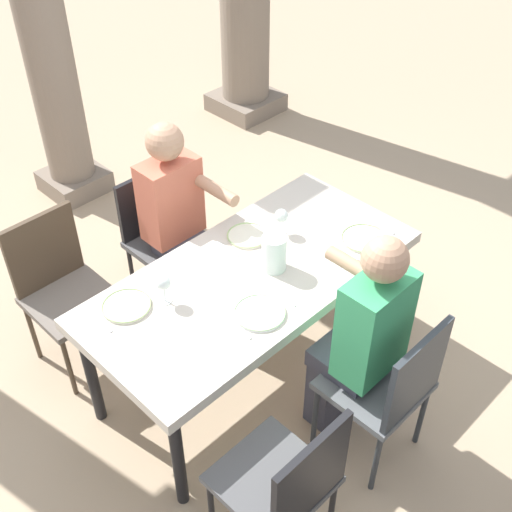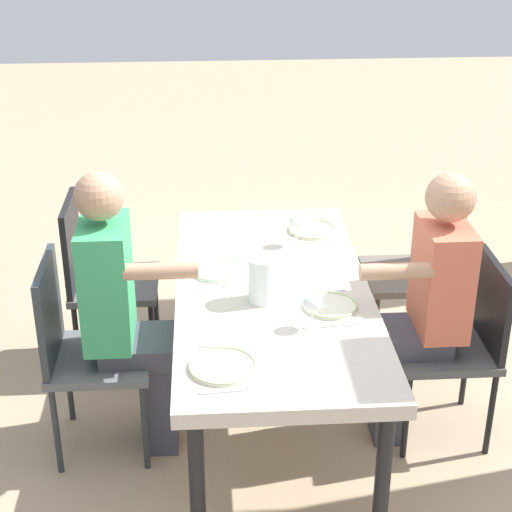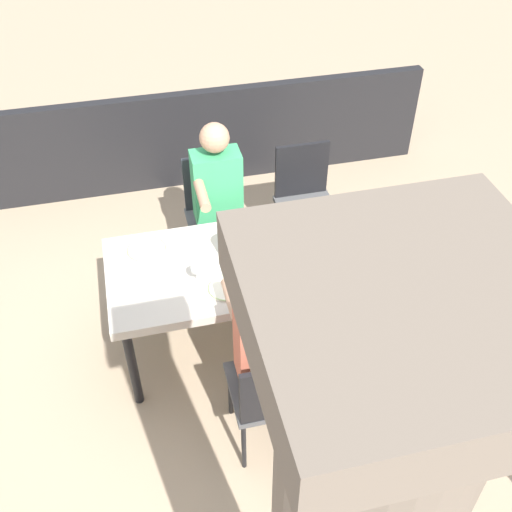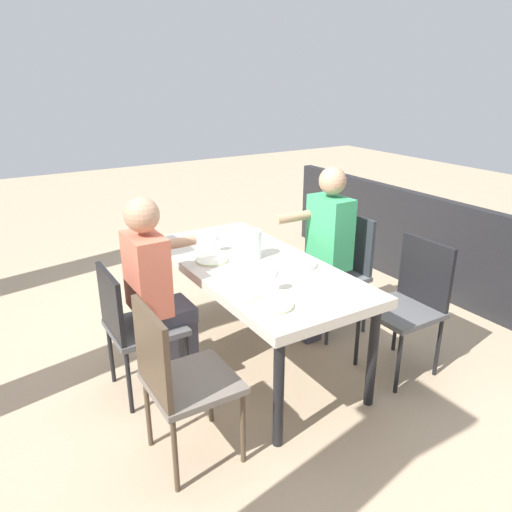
% 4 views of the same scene
% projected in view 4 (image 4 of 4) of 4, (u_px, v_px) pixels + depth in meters
% --- Properties ---
extents(ground_plane, '(16.00, 16.00, 0.00)m').
position_uv_depth(ground_plane, '(254.00, 358.00, 3.57)').
color(ground_plane, tan).
extents(dining_table, '(1.79, 0.85, 0.74)m').
position_uv_depth(dining_table, '(254.00, 273.00, 3.33)').
color(dining_table, beige).
rests_on(dining_table, ground).
extents(chair_west_north, '(0.44, 0.44, 0.92)m').
position_uv_depth(chair_west_north, '(177.00, 375.00, 2.46)').
color(chair_west_north, '#6A6158').
rests_on(chair_west_north, ground).
extents(chair_west_south, '(0.44, 0.44, 0.92)m').
position_uv_depth(chair_west_south, '(410.00, 299.00, 3.29)').
color(chair_west_south, '#4F4F50').
rests_on(chair_west_south, ground).
extents(chair_mid_north, '(0.44, 0.44, 0.87)m').
position_uv_depth(chair_mid_north, '(133.00, 322.00, 3.03)').
color(chair_mid_north, '#4F4F50').
rests_on(chair_mid_north, ground).
extents(chair_mid_south, '(0.44, 0.44, 0.93)m').
position_uv_depth(chair_mid_south, '(341.00, 265.00, 3.85)').
color(chair_mid_south, '#5B5E61').
rests_on(chair_mid_south, ground).
extents(diner_woman_green, '(0.35, 0.49, 1.32)m').
position_uv_depth(diner_woman_green, '(322.00, 249.00, 3.69)').
color(diner_woman_green, '#3F3F4C').
rests_on(diner_woman_green, ground).
extents(diner_man_white, '(0.35, 0.50, 1.29)m').
position_uv_depth(diner_man_white, '(158.00, 288.00, 3.06)').
color(diner_man_white, '#3F3F4C').
rests_on(diner_man_white, ground).
extents(patio_railing, '(4.19, 0.10, 0.90)m').
position_uv_depth(patio_railing, '(446.00, 251.00, 4.41)').
color(patio_railing, black).
rests_on(patio_railing, ground).
extents(plate_0, '(0.24, 0.24, 0.02)m').
position_uv_depth(plate_0, '(272.00, 305.00, 2.70)').
color(plate_0, silver).
rests_on(plate_0, dining_table).
extents(wine_glass_0, '(0.08, 0.08, 0.16)m').
position_uv_depth(wine_glass_0, '(272.00, 274.00, 2.84)').
color(wine_glass_0, white).
rests_on(wine_glass_0, dining_table).
extents(fork_0, '(0.02, 0.17, 0.01)m').
position_uv_depth(fork_0, '(288.00, 317.00, 2.58)').
color(fork_0, silver).
rests_on(fork_0, dining_table).
extents(spoon_0, '(0.02, 0.17, 0.01)m').
position_uv_depth(spoon_0, '(258.00, 296.00, 2.82)').
color(spoon_0, silver).
rests_on(spoon_0, dining_table).
extents(plate_1, '(0.25, 0.25, 0.02)m').
position_uv_depth(plate_1, '(298.00, 264.00, 3.27)').
color(plate_1, white).
rests_on(plate_1, dining_table).
extents(fork_1, '(0.03, 0.17, 0.01)m').
position_uv_depth(fork_1, '(312.00, 272.00, 3.16)').
color(fork_1, silver).
rests_on(fork_1, dining_table).
extents(spoon_1, '(0.03, 0.17, 0.01)m').
position_uv_depth(spoon_1, '(286.00, 258.00, 3.40)').
color(spoon_1, silver).
rests_on(spoon_1, dining_table).
extents(plate_2, '(0.22, 0.22, 0.02)m').
position_uv_depth(plate_2, '(212.00, 260.00, 3.34)').
color(plate_2, silver).
rests_on(plate_2, dining_table).
extents(wine_glass_2, '(0.08, 0.08, 0.15)m').
position_uv_depth(wine_glass_2, '(214.00, 238.00, 3.48)').
color(wine_glass_2, white).
rests_on(wine_glass_2, dining_table).
extents(fork_2, '(0.02, 0.17, 0.01)m').
position_uv_depth(fork_2, '(222.00, 268.00, 3.23)').
color(fork_2, silver).
rests_on(fork_2, dining_table).
extents(spoon_2, '(0.03, 0.17, 0.01)m').
position_uv_depth(spoon_2, '(202.00, 254.00, 3.47)').
color(spoon_2, silver).
rests_on(spoon_2, dining_table).
extents(plate_3, '(0.25, 0.25, 0.02)m').
position_uv_depth(plate_3, '(239.00, 233.00, 3.91)').
color(plate_3, silver).
rests_on(plate_3, dining_table).
extents(fork_3, '(0.03, 0.17, 0.01)m').
position_uv_depth(fork_3, '(249.00, 239.00, 3.80)').
color(fork_3, silver).
rests_on(fork_3, dining_table).
extents(spoon_3, '(0.03, 0.17, 0.01)m').
position_uv_depth(spoon_3, '(230.00, 229.00, 4.04)').
color(spoon_3, silver).
rests_on(spoon_3, dining_table).
extents(water_pitcher, '(0.13, 0.13, 0.20)m').
position_uv_depth(water_pitcher, '(253.00, 245.00, 3.39)').
color(water_pitcher, white).
rests_on(water_pitcher, dining_table).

